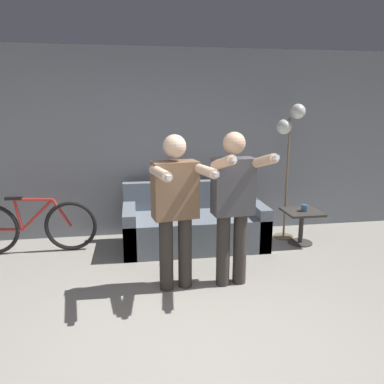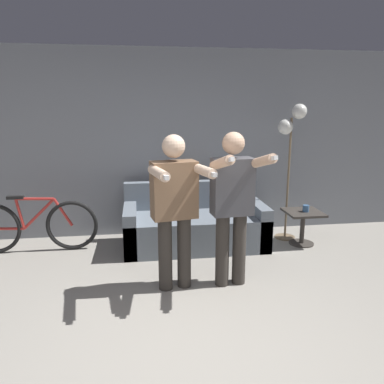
# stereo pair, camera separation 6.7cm
# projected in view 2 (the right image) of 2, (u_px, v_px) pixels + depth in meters

# --- Properties ---
(ground_plane) EXTENTS (16.00, 16.00, 0.00)m
(ground_plane) POSITION_uv_depth(u_px,v_px,m) (186.00, 355.00, 2.82)
(ground_plane) COLOR gray
(wall_back) EXTENTS (10.00, 0.05, 2.60)m
(wall_back) POSITION_uv_depth(u_px,v_px,m) (161.00, 144.00, 5.28)
(wall_back) COLOR gray
(wall_back) RESTS_ON ground_plane
(couch) EXTENTS (1.84, 0.87, 0.81)m
(couch) POSITION_uv_depth(u_px,v_px,m) (194.00, 226.00, 4.98)
(couch) COLOR slate
(couch) RESTS_ON ground_plane
(person_left) EXTENTS (0.59, 0.74, 1.57)m
(person_left) POSITION_uv_depth(u_px,v_px,m) (175.00, 203.00, 3.64)
(person_left) COLOR #38332D
(person_left) RESTS_ON ground_plane
(person_right) EXTENTS (0.52, 0.69, 1.59)m
(person_right) POSITION_uv_depth(u_px,v_px,m) (233.00, 199.00, 3.72)
(person_right) COLOR #38332D
(person_right) RESTS_ON ground_plane
(cat) EXTENTS (0.41, 0.12, 0.18)m
(cat) POSITION_uv_depth(u_px,v_px,m) (187.00, 175.00, 5.15)
(cat) COLOR tan
(cat) RESTS_ON couch
(floor_lamp) EXTENTS (0.38, 0.28, 1.86)m
(floor_lamp) POSITION_uv_depth(u_px,v_px,m) (291.00, 135.00, 4.98)
(floor_lamp) COLOR #756047
(floor_lamp) RESTS_ON ground_plane
(side_table) EXTENTS (0.47, 0.47, 0.46)m
(side_table) POSITION_uv_depth(u_px,v_px,m) (303.00, 220.00, 5.00)
(side_table) COLOR #38332D
(side_table) RESTS_ON ground_plane
(cup) EXTENTS (0.08, 0.08, 0.09)m
(cup) POSITION_uv_depth(u_px,v_px,m) (306.00, 208.00, 4.95)
(cup) COLOR #3D6693
(cup) RESTS_ON side_table
(bicycle) EXTENTS (1.60, 0.07, 0.74)m
(bicycle) POSITION_uv_depth(u_px,v_px,m) (33.00, 226.00, 4.74)
(bicycle) COLOR black
(bicycle) RESTS_ON ground_plane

